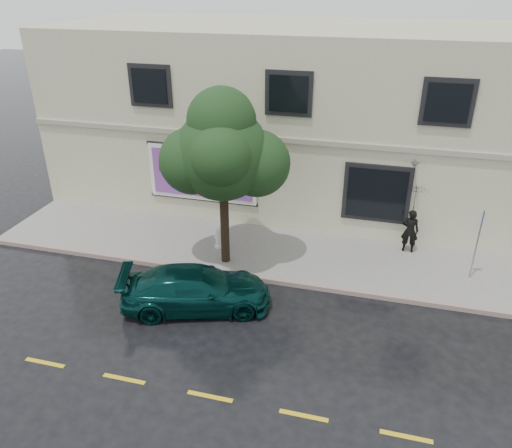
% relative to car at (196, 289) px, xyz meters
% --- Properties ---
extents(ground, '(90.00, 90.00, 0.00)m').
position_rel_car_xyz_m(ground, '(1.53, 0.29, -0.62)').
color(ground, black).
rests_on(ground, ground).
extents(sidewalk, '(20.00, 3.50, 0.15)m').
position_rel_car_xyz_m(sidewalk, '(1.53, 3.54, -0.55)').
color(sidewalk, '#999590').
rests_on(sidewalk, ground).
extents(curb, '(20.00, 0.18, 0.16)m').
position_rel_car_xyz_m(curb, '(1.53, 1.79, -0.55)').
color(curb, gray).
rests_on(curb, ground).
extents(road_marking, '(19.00, 0.12, 0.01)m').
position_rel_car_xyz_m(road_marking, '(1.53, -3.21, -0.62)').
color(road_marking, gold).
rests_on(road_marking, ground).
extents(building, '(20.00, 8.12, 7.00)m').
position_rel_car_xyz_m(building, '(1.54, 9.29, 2.88)').
color(building, beige).
rests_on(building, ground).
extents(billboard, '(4.30, 0.16, 2.20)m').
position_rel_car_xyz_m(billboard, '(-1.67, 5.21, 1.43)').
color(billboard, white).
rests_on(billboard, ground).
extents(car, '(4.66, 3.12, 1.25)m').
position_rel_car_xyz_m(car, '(0.00, 0.00, 0.00)').
color(car, '#08302E').
rests_on(car, ground).
extents(pedestrian, '(0.60, 0.41, 1.57)m').
position_rel_car_xyz_m(pedestrian, '(5.98, 4.70, 0.31)').
color(pedestrian, black).
rests_on(pedestrian, sidewalk).
extents(umbrella, '(1.08, 1.08, 0.74)m').
position_rel_car_xyz_m(umbrella, '(5.98, 4.70, 1.46)').
color(umbrella, black).
rests_on(umbrella, pedestrian).
extents(street_tree, '(2.87, 2.87, 5.18)m').
position_rel_car_xyz_m(street_tree, '(0.09, 2.49, 3.24)').
color(street_tree, '#2E2314').
rests_on(street_tree, sidewalk).
extents(fire_hydrant, '(0.31, 0.29, 0.75)m').
position_rel_car_xyz_m(fire_hydrant, '(-0.41, 3.29, -0.11)').
color(fire_hydrant, silver).
rests_on(fire_hydrant, sidewalk).
extents(sign_pole, '(0.29, 0.05, 2.33)m').
position_rel_car_xyz_m(sign_pole, '(7.89, 3.47, 0.94)').
color(sign_pole, '#97999F').
rests_on(sign_pole, sidewalk).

